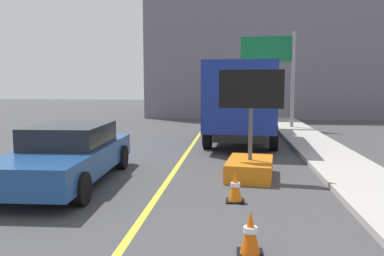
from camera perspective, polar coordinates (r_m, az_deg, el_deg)
name	(u,v)px	position (r m, az deg, el deg)	size (l,w,h in m)	color
arrow_board_trailer	(250,159)	(9.80, 8.62, -4.51)	(1.60, 1.92, 2.70)	orange
box_truck	(243,99)	(15.82, 7.55, 4.25)	(2.97, 7.54, 3.14)	black
pickup_car	(68,154)	(9.59, -17.95, -3.69)	(2.21, 5.00, 1.38)	navy
highway_guide_sign	(278,63)	(20.52, 12.64, 9.38)	(2.78, 0.33, 5.00)	gray
far_building_block	(271,56)	(29.76, 11.72, 10.45)	(17.77, 7.52, 8.90)	slate
traffic_cone_mid_lane	(250,233)	(5.51, 8.67, -15.22)	(0.36, 0.36, 0.63)	black
traffic_cone_far_lane	(235,187)	(7.79, 6.45, -8.73)	(0.36, 0.36, 0.61)	black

